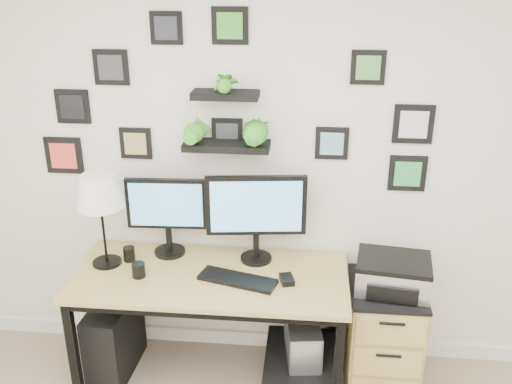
# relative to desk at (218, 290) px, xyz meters

# --- Properties ---
(room) EXTENTS (4.00, 4.00, 4.00)m
(room) POSITION_rel_desk_xyz_m (0.34, 0.32, -0.58)
(room) COLOR tan
(room) RESTS_ON ground
(desk) EXTENTS (1.60, 0.70, 0.75)m
(desk) POSITION_rel_desk_xyz_m (0.00, 0.00, 0.00)
(desk) COLOR tan
(desk) RESTS_ON ground
(monitor_left) EXTENTS (0.49, 0.20, 0.50)m
(monitor_left) POSITION_rel_desk_xyz_m (-0.33, 0.19, 0.42)
(monitor_left) COLOR black
(monitor_left) RESTS_ON desk
(monitor_right) EXTENTS (0.59, 0.21, 0.55)m
(monitor_right) POSITION_rel_desk_xyz_m (0.22, 0.16, 0.45)
(monitor_right) COLOR black
(monitor_right) RESTS_ON desk
(keyboard) EXTENTS (0.47, 0.26, 0.02)m
(keyboard) POSITION_rel_desk_xyz_m (0.13, -0.09, 0.13)
(keyboard) COLOR black
(keyboard) RESTS_ON desk
(mouse) EXTENTS (0.10, 0.13, 0.03)m
(mouse) POSITION_rel_desk_xyz_m (0.41, -0.07, 0.14)
(mouse) COLOR black
(mouse) RESTS_ON desk
(table_lamp) EXTENTS (0.28, 0.28, 0.57)m
(table_lamp) POSITION_rel_desk_xyz_m (-0.68, 0.04, 0.58)
(table_lamp) COLOR black
(table_lamp) RESTS_ON desk
(mug) EXTENTS (0.08, 0.08, 0.09)m
(mug) POSITION_rel_desk_xyz_m (-0.44, -0.09, 0.17)
(mug) COLOR black
(mug) RESTS_ON desk
(pen_cup) EXTENTS (0.07, 0.07, 0.09)m
(pen_cup) POSITION_rel_desk_xyz_m (-0.55, 0.08, 0.17)
(pen_cup) COLOR black
(pen_cup) RESTS_ON desk
(pc_tower_black) EXTENTS (0.25, 0.51, 0.49)m
(pc_tower_black) POSITION_rel_desk_xyz_m (-0.66, -0.01, -0.38)
(pc_tower_black) COLOR black
(pc_tower_black) RESTS_ON ground
(pc_tower_grey) EXTENTS (0.25, 0.46, 0.43)m
(pc_tower_grey) POSITION_rel_desk_xyz_m (0.51, 0.03, -0.41)
(pc_tower_grey) COLOR gray
(pc_tower_grey) RESTS_ON ground
(file_cabinet) EXTENTS (0.43, 0.53, 0.67)m
(file_cabinet) POSITION_rel_desk_xyz_m (1.00, 0.06, -0.29)
(file_cabinet) COLOR tan
(file_cabinet) RESTS_ON ground
(printer) EXTENTS (0.45, 0.38, 0.19)m
(printer) POSITION_rel_desk_xyz_m (1.02, 0.05, 0.14)
(printer) COLOR silver
(printer) RESTS_ON file_cabinet
(wall_decor) EXTENTS (2.31, 0.18, 1.03)m
(wall_decor) POSITION_rel_desk_xyz_m (0.04, 0.27, 1.01)
(wall_decor) COLOR black
(wall_decor) RESTS_ON ground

